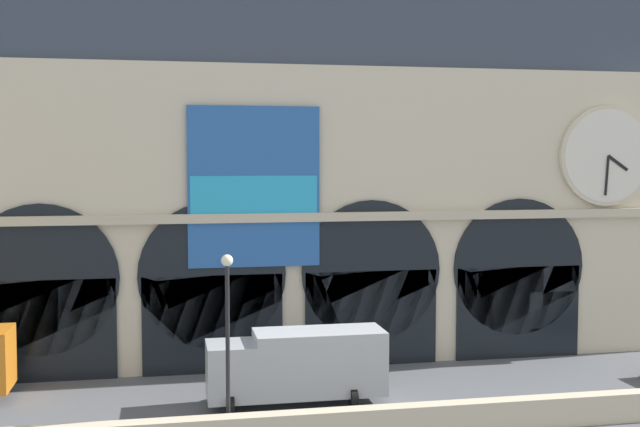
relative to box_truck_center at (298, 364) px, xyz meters
name	(u,v)px	position (x,y,z in m)	size (l,w,h in m)	color
ground_plane	(312,399)	(0.68, 0.60, -1.70)	(200.00, 200.00, 0.00)	#54565B
quay_parapet_wall	(337,425)	(0.68, -4.57, -1.12)	(90.00, 0.70, 1.15)	beige
station_building	(287,179)	(0.72, 7.91, 7.64)	(41.01, 5.03, 19.35)	beige
box_truck_center	(298,364)	(0.00, 0.00, 0.00)	(7.50, 2.91, 3.12)	#ADB2B7
street_lamp_quayside	(228,322)	(-3.25, -3.77, 2.71)	(0.44, 0.44, 6.90)	black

